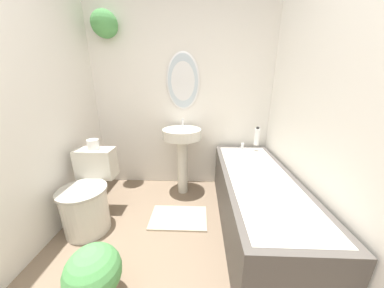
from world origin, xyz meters
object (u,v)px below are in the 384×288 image
object	(u,v)px
bathtub	(256,201)
pedestal_sink	(182,145)
shampoo_bottle	(257,137)
toilet_paper_roll	(93,144)
toilet	(88,198)
potted_plant	(94,275)

from	to	relation	value
bathtub	pedestal_sink	bearing A→B (deg)	140.43
bathtub	shampoo_bottle	distance (m)	0.83
shampoo_bottle	toilet_paper_roll	size ratio (longest dim) A/B	2.01
shampoo_bottle	toilet_paper_roll	world-z (taller)	shampoo_bottle
toilet_paper_roll	bathtub	bearing A→B (deg)	-7.15
toilet	bathtub	bearing A→B (deg)	0.85
potted_plant	toilet_paper_roll	world-z (taller)	toilet_paper_roll
bathtub	potted_plant	bearing A→B (deg)	-147.87
pedestal_sink	bathtub	world-z (taller)	pedestal_sink
potted_plant	toilet_paper_roll	xyz separation A→B (m)	(-0.42, 0.94, 0.52)
potted_plant	bathtub	bearing A→B (deg)	32.13
bathtub	toilet_paper_roll	size ratio (longest dim) A/B	15.20
bathtub	toilet_paper_roll	bearing A→B (deg)	172.85
pedestal_sink	shampoo_bottle	size ratio (longest dim) A/B	4.19
toilet	bathtub	size ratio (longest dim) A/B	0.43
shampoo_bottle	toilet_paper_roll	bearing A→B (deg)	-164.52
toilet	bathtub	world-z (taller)	toilet
toilet	bathtub	distance (m)	1.60
toilet	shampoo_bottle	distance (m)	1.93
bathtub	shampoo_bottle	xyz separation A→B (m)	(0.15, 0.68, 0.44)
shampoo_bottle	toilet_paper_roll	distance (m)	1.81
pedestal_sink	toilet_paper_roll	world-z (taller)	pedestal_sink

